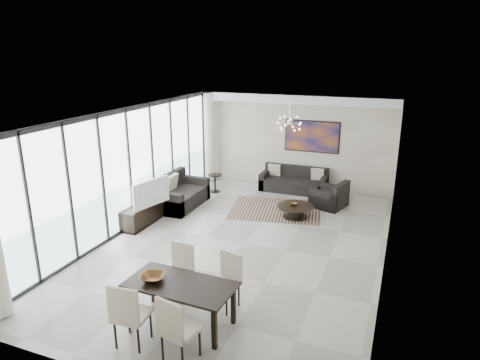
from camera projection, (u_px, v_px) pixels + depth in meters
The scene contains 20 objects.
room_shell at pixel (265, 184), 9.06m from camera, with size 6.00×9.00×2.90m.
window_wall at pixel (133, 168), 10.21m from camera, with size 0.37×8.95×2.90m.
soffit at pixel (296, 99), 12.66m from camera, with size 5.98×0.40×0.26m, color white.
painting at pixel (312, 137), 12.97m from camera, with size 1.68×0.04×0.98m, color #AE5718.
chandelier at pixel (289, 123), 11.08m from camera, with size 0.66×0.66×0.71m.
rug at pixel (276, 209), 11.65m from camera, with size 2.39×1.83×0.01m, color black.
coffee_table at pixel (295, 211), 11.08m from camera, with size 0.93×0.93×0.33m.
bowl_coffee at pixel (293, 204), 11.04m from camera, with size 0.21×0.21×0.07m, color brown.
sofa_main at pixel (294, 183), 13.16m from camera, with size 2.01×0.82×0.73m.
loveseat at pixel (179, 196), 11.87m from camera, with size 0.99×1.75×0.88m.
armchair at pixel (330, 198), 11.80m from camera, with size 1.04×1.07×0.73m.
side_table at pixel (215, 180), 13.00m from camera, with size 0.41×0.41×0.56m.
tv_console at pixel (145, 213), 10.75m from camera, with size 0.45×1.62×0.51m, color black.
television at pixel (148, 192), 10.47m from camera, with size 1.15×0.15×0.66m, color gray.
dining_table at pixel (180, 288), 6.67m from camera, with size 1.74×0.92×0.71m.
dining_chair_sw at pixel (128, 312), 6.12m from camera, with size 0.52×0.52×1.04m.
dining_chair_se at pixel (175, 326), 5.82m from camera, with size 0.56×0.56×1.02m.
dining_chair_nw at pixel (180, 266), 7.49m from camera, with size 0.48×0.48×0.96m.
dining_chair_ne at pixel (228, 276), 7.18m from camera, with size 0.53×0.53×0.94m.
bowl_dining at pixel (153, 277), 6.73m from camera, with size 0.37×0.37×0.09m, color brown.
Camera 1 is at (3.11, -8.23, 4.20)m, focal length 32.00 mm.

